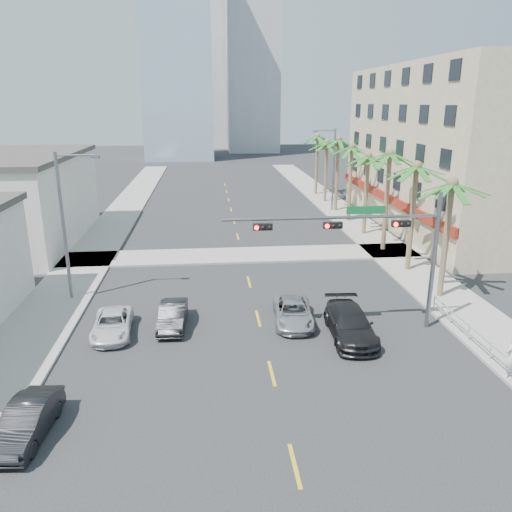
{
  "coord_description": "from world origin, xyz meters",
  "views": [
    {
      "loc": [
        -2.67,
        -15.73,
        11.69
      ],
      "look_at": [
        -0.06,
        10.64,
        3.5
      ],
      "focal_mm": 35.0,
      "sensor_mm": 36.0,
      "label": 1
    }
  ],
  "objects_px": {
    "car_lane_center": "(293,313)",
    "car_lane_right": "(350,324)",
    "traffic_signal_mast": "(376,239)",
    "car_parked_far": "(112,324)",
    "pedestrian": "(512,357)",
    "car_parked_mid": "(27,421)",
    "car_lane_left": "(173,316)"
  },
  "relations": [
    {
      "from": "car_lane_center",
      "to": "car_lane_right",
      "type": "xyz_separation_m",
      "value": [
        2.63,
        -2.04,
        0.14
      ]
    },
    {
      "from": "traffic_signal_mast",
      "to": "car_lane_right",
      "type": "xyz_separation_m",
      "value": [
        -1.3,
        -0.77,
        -4.31
      ]
    },
    {
      "from": "traffic_signal_mast",
      "to": "car_lane_right",
      "type": "relative_size",
      "value": 2.14
    },
    {
      "from": "car_parked_far",
      "to": "pedestrian",
      "type": "bearing_deg",
      "value": -22.81
    },
    {
      "from": "car_parked_mid",
      "to": "car_parked_far",
      "type": "distance_m",
      "value": 8.4
    },
    {
      "from": "car_lane_left",
      "to": "car_lane_center",
      "type": "xyz_separation_m",
      "value": [
        6.58,
        -0.16,
        -0.03
      ]
    },
    {
      "from": "traffic_signal_mast",
      "to": "car_lane_left",
      "type": "xyz_separation_m",
      "value": [
        -10.5,
        1.44,
        -4.41
      ]
    },
    {
      "from": "car_parked_far",
      "to": "car_lane_center",
      "type": "distance_m",
      "value": 9.67
    },
    {
      "from": "car_parked_far",
      "to": "car_lane_left",
      "type": "bearing_deg",
      "value": 8.41
    },
    {
      "from": "traffic_signal_mast",
      "to": "car_parked_mid",
      "type": "relative_size",
      "value": 2.8
    },
    {
      "from": "traffic_signal_mast",
      "to": "car_parked_mid",
      "type": "xyz_separation_m",
      "value": [
        -15.18,
        -7.47,
        -4.41
      ]
    },
    {
      "from": "car_parked_mid",
      "to": "car_lane_right",
      "type": "relative_size",
      "value": 0.76
    },
    {
      "from": "traffic_signal_mast",
      "to": "pedestrian",
      "type": "xyz_separation_m",
      "value": [
        4.52,
        -5.5,
        -3.94
      ]
    },
    {
      "from": "car_parked_mid",
      "to": "car_lane_left",
      "type": "distance_m",
      "value": 10.06
    },
    {
      "from": "traffic_signal_mast",
      "to": "car_lane_left",
      "type": "distance_m",
      "value": 11.48
    },
    {
      "from": "pedestrian",
      "to": "car_parked_far",
      "type": "bearing_deg",
      "value": -35.15
    },
    {
      "from": "car_parked_far",
      "to": "pedestrian",
      "type": "height_order",
      "value": "pedestrian"
    },
    {
      "from": "car_lane_left",
      "to": "car_parked_mid",
      "type": "bearing_deg",
      "value": -115.51
    },
    {
      "from": "traffic_signal_mast",
      "to": "pedestrian",
      "type": "bearing_deg",
      "value": -50.63
    },
    {
      "from": "car_lane_center",
      "to": "pedestrian",
      "type": "relative_size",
      "value": 2.29
    },
    {
      "from": "car_lane_right",
      "to": "car_lane_left",
      "type": "bearing_deg",
      "value": 169.48
    },
    {
      "from": "car_lane_center",
      "to": "car_lane_right",
      "type": "bearing_deg",
      "value": -33.2
    },
    {
      "from": "traffic_signal_mast",
      "to": "pedestrian",
      "type": "distance_m",
      "value": 8.14
    },
    {
      "from": "car_parked_mid",
      "to": "car_lane_right",
      "type": "bearing_deg",
      "value": 30.77
    },
    {
      "from": "car_parked_mid",
      "to": "car_lane_center",
      "type": "relative_size",
      "value": 0.89
    },
    {
      "from": "traffic_signal_mast",
      "to": "car_parked_far",
      "type": "distance_m",
      "value": 14.33
    },
    {
      "from": "car_parked_mid",
      "to": "car_lane_center",
      "type": "xyz_separation_m",
      "value": [
        11.26,
        8.74,
        -0.04
      ]
    },
    {
      "from": "traffic_signal_mast",
      "to": "car_lane_right",
      "type": "height_order",
      "value": "traffic_signal_mast"
    },
    {
      "from": "traffic_signal_mast",
      "to": "car_lane_left",
      "type": "relative_size",
      "value": 2.82
    },
    {
      "from": "car_parked_mid",
      "to": "pedestrian",
      "type": "relative_size",
      "value": 2.04
    },
    {
      "from": "car_lane_center",
      "to": "pedestrian",
      "type": "bearing_deg",
      "value": -34.09
    },
    {
      "from": "car_lane_left",
      "to": "car_lane_right",
      "type": "bearing_deg",
      "value": -11.25
    }
  ]
}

